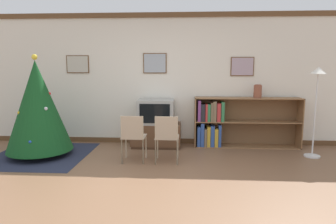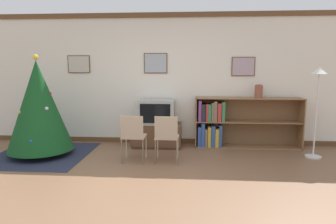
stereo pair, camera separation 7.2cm
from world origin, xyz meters
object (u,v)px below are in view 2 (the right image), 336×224
at_px(folding_chair_left, 133,135).
at_px(tv_console, 157,135).
at_px(television, 157,112).
at_px(vase, 259,91).
at_px(standing_lamp, 318,89).
at_px(christmas_tree, 39,106).
at_px(bookshelf, 228,123).
at_px(folding_chair_right, 167,136).

bearing_deg(folding_chair_left, tv_console, 74.77).
height_order(tv_console, television, television).
height_order(television, folding_chair_left, television).
height_order(vase, standing_lamp, standing_lamp).
relative_size(television, folding_chair_left, 0.88).
height_order(television, standing_lamp, standing_lamp).
bearing_deg(christmas_tree, folding_chair_left, -9.54).
xyz_separation_m(christmas_tree, folding_chair_left, (1.78, -0.30, -0.45)).
height_order(folding_chair_left, vase, vase).
height_order(television, bookshelf, bookshelf).
distance_m(folding_chair_left, folding_chair_right, 0.57).
bearing_deg(tv_console, television, -90.00).
bearing_deg(standing_lamp, television, 169.75).
bearing_deg(folding_chair_left, television, 74.74).
height_order(folding_chair_left, standing_lamp, standing_lamp).
relative_size(bookshelf, vase, 7.98).
distance_m(bookshelf, vase, 0.86).
bearing_deg(bookshelf, folding_chair_right, -135.46).
distance_m(christmas_tree, standing_lamp, 4.98).
xyz_separation_m(television, vase, (2.02, 0.08, 0.42)).
bearing_deg(folding_chair_left, christmas_tree, 170.46).
bearing_deg(standing_lamp, bookshelf, 156.65).
xyz_separation_m(bookshelf, standing_lamp, (1.45, -0.63, 0.75)).
distance_m(folding_chair_right, vase, 2.17).
height_order(christmas_tree, vase, christmas_tree).
xyz_separation_m(christmas_tree, tv_console, (2.06, 0.75, -0.68)).
bearing_deg(folding_chair_left, vase, 25.92).
relative_size(bookshelf, standing_lamp, 1.30).
distance_m(christmas_tree, folding_chair_left, 1.86).
height_order(folding_chair_right, bookshelf, bookshelf).
distance_m(christmas_tree, tv_console, 2.30).
bearing_deg(television, tv_console, 90.00).
height_order(folding_chair_right, standing_lamp, standing_lamp).
xyz_separation_m(christmas_tree, bookshelf, (3.51, 0.85, -0.43)).
bearing_deg(folding_chair_left, standing_lamp, 9.26).
xyz_separation_m(tv_console, standing_lamp, (2.90, -0.53, 1.00)).
bearing_deg(vase, folding_chair_right, -147.14).
relative_size(folding_chair_left, vase, 3.10).
bearing_deg(folding_chair_right, christmas_tree, 172.75).
relative_size(tv_console, vase, 3.76).
xyz_separation_m(christmas_tree, television, (2.06, 0.75, -0.20)).
xyz_separation_m(folding_chair_left, bookshelf, (1.73, 1.15, 0.02)).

